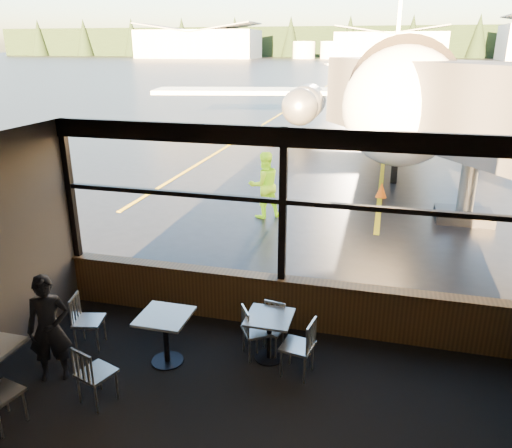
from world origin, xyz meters
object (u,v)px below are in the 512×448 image
at_px(cafe_table_mid, 166,339).
at_px(chair_mid_s, 96,373).
at_px(chair_left_s, 0,394).
at_px(chair_near_n, 270,329).
at_px(cone_wing, 270,130).
at_px(jet_bridge, 473,142).
at_px(chair_near_e, 297,347).
at_px(chair_near_w, 257,332).
at_px(chair_mid_w, 89,321).
at_px(ground_crew, 264,185).
at_px(cafe_table_near, 269,338).
at_px(cone_nose, 381,190).
at_px(passenger, 49,329).
at_px(airliner, 401,33).

bearing_deg(cafe_table_mid, chair_mid_s, -116.28).
bearing_deg(chair_left_s, cafe_table_mid, 63.50).
relative_size(chair_near_n, cone_wing, 1.65).
xyz_separation_m(jet_bridge, chair_near_e, (-3.08, -6.80, -1.98)).
relative_size(chair_near_e, chair_near_w, 1.08).
relative_size(chair_near_e, chair_mid_w, 1.02).
bearing_deg(chair_near_w, ground_crew, 161.12).
height_order(cafe_table_near, chair_mid_w, chair_mid_w).
height_order(cafe_table_mid, chair_near_w, chair_near_w).
bearing_deg(cone_nose, chair_near_w, -100.11).
bearing_deg(chair_mid_w, chair_left_s, -15.22).
height_order(chair_near_w, passenger, passenger).
bearing_deg(cafe_table_near, cafe_table_mid, -162.11).
relative_size(chair_mid_w, cone_wing, 1.84).
xyz_separation_m(jet_bridge, chair_left_s, (-6.57, -8.83, -1.97)).
bearing_deg(chair_near_n, cone_wing, -67.58).
distance_m(chair_mid_s, cone_nose, 11.74).
relative_size(cafe_table_mid, cone_nose, 1.67).
height_order(jet_bridge, chair_left_s, jet_bridge).
relative_size(chair_mid_w, ground_crew, 0.49).
distance_m(chair_near_e, chair_near_w, 0.76).
xyz_separation_m(chair_mid_w, chair_left_s, (-0.08, -1.91, 0.02)).
relative_size(cafe_table_mid, chair_left_s, 0.87).
bearing_deg(chair_mid_s, jet_bridge, 74.28).
bearing_deg(cafe_table_near, chair_near_n, 97.83).
distance_m(cafe_table_mid, ground_crew, 7.27).
bearing_deg(chair_left_s, cone_wing, 107.19).
bearing_deg(ground_crew, airliner, -137.84).
bearing_deg(cafe_table_mid, jet_bridge, 54.03).
distance_m(chair_left_s, cone_nose, 12.74).
bearing_deg(cafe_table_mid, chair_left_s, -129.18).
bearing_deg(cone_nose, chair_near_n, -99.21).
xyz_separation_m(cafe_table_near, chair_mid_s, (-2.06, -1.58, 0.08)).
bearing_deg(passenger, cafe_table_near, -2.89).
bearing_deg(chair_left_s, cone_nose, 81.97).
height_order(chair_near_n, cone_nose, chair_near_n).
relative_size(airliner, cone_wing, 69.00).
relative_size(cafe_table_near, cafe_table_mid, 0.92).
relative_size(chair_mid_s, ground_crew, 0.48).
xyz_separation_m(chair_mid_s, cone_wing, (-2.76, 22.26, -0.21)).
relative_size(chair_near_w, chair_near_n, 1.05).
distance_m(chair_near_e, chair_mid_w, 3.42).
xyz_separation_m(passenger, cone_wing, (-1.84, 21.95, -0.58)).
xyz_separation_m(chair_mid_w, cone_nose, (4.42, 10.00, -0.21)).
xyz_separation_m(jet_bridge, chair_near_n, (-3.60, -6.34, -2.03)).
relative_size(chair_left_s, passenger, 0.58).
distance_m(chair_near_n, ground_crew, 6.81).
bearing_deg(chair_near_n, jet_bridge, -110.30).
xyz_separation_m(cafe_table_mid, cone_wing, (-3.29, 21.18, -0.17)).
bearing_deg(chair_near_n, chair_near_e, 147.78).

